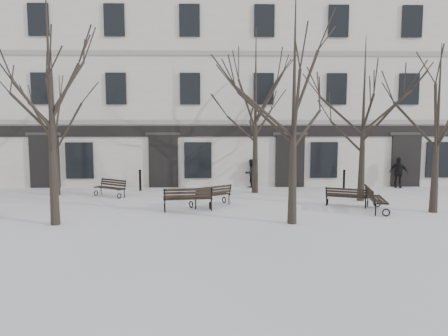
{
  "coord_description": "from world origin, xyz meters",
  "views": [
    {
      "loc": [
        -0.69,
        -16.07,
        3.71
      ],
      "look_at": [
        -0.27,
        3.0,
        1.61
      ],
      "focal_mm": 35.0,
      "sensor_mm": 36.0,
      "label": 1
    }
  ],
  "objects_px": {
    "bench_3": "(111,187)",
    "bench_5": "(375,198)",
    "tree_3": "(438,108)",
    "bench_1": "(188,198)",
    "bench_2": "(346,196)",
    "tree_2": "(294,80)",
    "tree_1": "(49,73)",
    "bench_4": "(211,195)"
  },
  "relations": [
    {
      "from": "tree_3",
      "to": "bench_5",
      "type": "height_order",
      "value": "tree_3"
    },
    {
      "from": "tree_2",
      "to": "bench_2",
      "type": "height_order",
      "value": "tree_2"
    },
    {
      "from": "bench_3",
      "to": "bench_4",
      "type": "distance_m",
      "value": 5.53
    },
    {
      "from": "bench_2",
      "to": "bench_3",
      "type": "distance_m",
      "value": 11.06
    },
    {
      "from": "tree_3",
      "to": "bench_2",
      "type": "xyz_separation_m",
      "value": [
        -3.2,
        1.16,
        -3.71
      ]
    },
    {
      "from": "tree_3",
      "to": "bench_4",
      "type": "relative_size",
      "value": 3.6
    },
    {
      "from": "tree_2",
      "to": "bench_4",
      "type": "xyz_separation_m",
      "value": [
        -2.93,
        3.23,
        -4.6
      ]
    },
    {
      "from": "tree_1",
      "to": "bench_4",
      "type": "distance_m",
      "value": 8.01
    },
    {
      "from": "tree_3",
      "to": "bench_3",
      "type": "bearing_deg",
      "value": 164.05
    },
    {
      "from": "bench_2",
      "to": "bench_3",
      "type": "bearing_deg",
      "value": 7.45
    },
    {
      "from": "tree_3",
      "to": "bench_4",
      "type": "height_order",
      "value": "tree_3"
    },
    {
      "from": "tree_3",
      "to": "bench_5",
      "type": "xyz_separation_m",
      "value": [
        -2.3,
        0.23,
        -3.63
      ]
    },
    {
      "from": "tree_3",
      "to": "bench_1",
      "type": "relative_size",
      "value": 3.23
    },
    {
      "from": "tree_2",
      "to": "bench_1",
      "type": "relative_size",
      "value": 3.95
    },
    {
      "from": "tree_2",
      "to": "bench_3",
      "type": "relative_size",
      "value": 4.79
    },
    {
      "from": "tree_2",
      "to": "bench_5",
      "type": "relative_size",
      "value": 3.99
    },
    {
      "from": "bench_2",
      "to": "tree_1",
      "type": "bearing_deg",
      "value": 36.71
    },
    {
      "from": "bench_4",
      "to": "bench_5",
      "type": "relative_size",
      "value": 0.91
    },
    {
      "from": "tree_3",
      "to": "bench_1",
      "type": "distance_m",
      "value": 10.57
    },
    {
      "from": "bench_2",
      "to": "tree_2",
      "type": "bearing_deg",
      "value": 68.22
    },
    {
      "from": "tree_1",
      "to": "bench_3",
      "type": "distance_m",
      "value": 7.55
    },
    {
      "from": "tree_1",
      "to": "bench_3",
      "type": "relative_size",
      "value": 5.0
    },
    {
      "from": "tree_2",
      "to": "bench_2",
      "type": "distance_m",
      "value": 6.19
    },
    {
      "from": "bench_3",
      "to": "bench_5",
      "type": "xyz_separation_m",
      "value": [
        11.6,
        -3.75,
        0.08
      ]
    },
    {
      "from": "bench_3",
      "to": "bench_2",
      "type": "bearing_deg",
      "value": 18.03
    },
    {
      "from": "tree_2",
      "to": "bench_5",
      "type": "height_order",
      "value": "tree_2"
    },
    {
      "from": "tree_3",
      "to": "bench_3",
      "type": "xyz_separation_m",
      "value": [
        -13.9,
        3.97,
        -3.71
      ]
    },
    {
      "from": "bench_4",
      "to": "bench_2",
      "type": "bearing_deg",
      "value": 142.6
    },
    {
      "from": "tree_2",
      "to": "tree_3",
      "type": "height_order",
      "value": "tree_2"
    },
    {
      "from": "bench_1",
      "to": "bench_4",
      "type": "distance_m",
      "value": 1.39
    },
    {
      "from": "bench_3",
      "to": "tree_1",
      "type": "bearing_deg",
      "value": -63.37
    },
    {
      "from": "bench_2",
      "to": "bench_3",
      "type": "height_order",
      "value": "bench_2"
    },
    {
      "from": "tree_1",
      "to": "bench_2",
      "type": "height_order",
      "value": "tree_1"
    },
    {
      "from": "bench_1",
      "to": "bench_3",
      "type": "height_order",
      "value": "bench_1"
    },
    {
      "from": "tree_1",
      "to": "tree_3",
      "type": "bearing_deg",
      "value": 6.96
    },
    {
      "from": "bench_5",
      "to": "tree_2",
      "type": "bearing_deg",
      "value": 128.9
    },
    {
      "from": "bench_3",
      "to": "bench_1",
      "type": "bearing_deg",
      "value": -9.08
    },
    {
      "from": "tree_3",
      "to": "bench_1",
      "type": "height_order",
      "value": "tree_3"
    },
    {
      "from": "tree_3",
      "to": "bench_2",
      "type": "relative_size",
      "value": 3.75
    },
    {
      "from": "bench_1",
      "to": "tree_1",
      "type": "bearing_deg",
      "value": 17.47
    },
    {
      "from": "tree_3",
      "to": "bench_4",
      "type": "bearing_deg",
      "value": 170.91
    },
    {
      "from": "bench_1",
      "to": "bench_3",
      "type": "distance_m",
      "value": 5.34
    }
  ]
}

